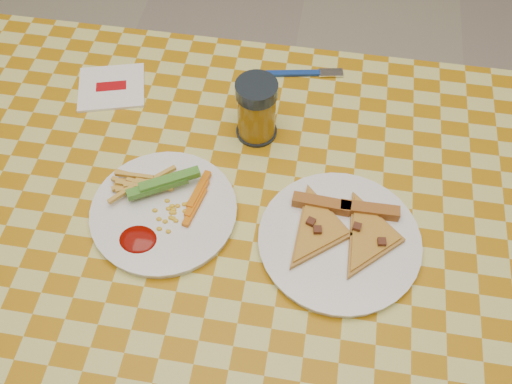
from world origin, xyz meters
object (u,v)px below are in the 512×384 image
table (228,241)px  drink_glass (257,110)px  plate_left (164,212)px  plate_right (339,241)px

table → drink_glass: drink_glass is taller
table → plate_left: (-0.10, -0.01, 0.08)m
table → plate_right: size_ratio=4.97×
table → plate_right: 0.21m
table → drink_glass: bearing=84.3°
plate_right → drink_glass: size_ratio=2.10×
plate_right → drink_glass: 0.28m
plate_right → drink_glass: drink_glass is taller
table → plate_left: 0.13m
plate_left → drink_glass: 0.24m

